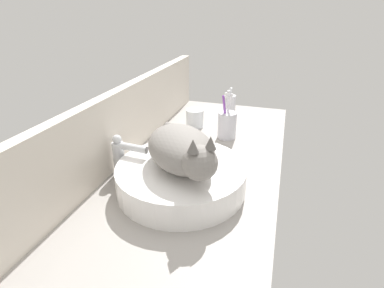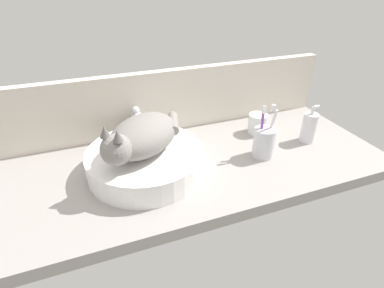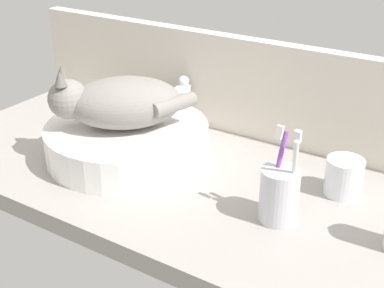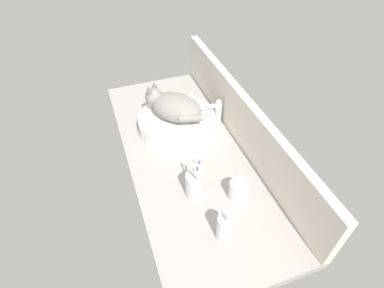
{
  "view_description": "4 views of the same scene",
  "coord_description": "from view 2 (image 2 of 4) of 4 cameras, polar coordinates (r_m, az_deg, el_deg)",
  "views": [
    {
      "loc": [
        -86.7,
        -24.73,
        49.45
      ],
      "look_at": [
        -4.35,
        0.88,
        8.19
      ],
      "focal_mm": 28.0,
      "sensor_mm": 36.0,
      "label": 1
    },
    {
      "loc": [
        -31.54,
        -78.95,
        57.2
      ],
      "look_at": [
        -2.52,
        -1.44,
        7.64
      ],
      "focal_mm": 28.0,
      "sensor_mm": 36.0,
      "label": 2
    },
    {
      "loc": [
        53.59,
        -84.42,
        56.68
      ],
      "look_at": [
        1.67,
        -2.88,
        9.21
      ],
      "focal_mm": 50.0,
      "sensor_mm": 36.0,
      "label": 3
    },
    {
      "loc": [
        90.47,
        -30.9,
        96.92
      ],
      "look_at": [
        2.1,
        0.72,
        7.04
      ],
      "focal_mm": 28.0,
      "sensor_mm": 36.0,
      "label": 4
    }
  ],
  "objects": [
    {
      "name": "ground_plane",
      "position": [
        1.04,
        1.03,
        -3.94
      ],
      "size": [
        128.35,
        54.79,
        4.0
      ],
      "primitive_type": "cube",
      "color": "#9E9993"
    },
    {
      "name": "backsplash_panel",
      "position": [
        1.18,
        -3.49,
        8.39
      ],
      "size": [
        128.35,
        3.6,
        24.1
      ],
      "primitive_type": "cube",
      "color": "silver",
      "rests_on": "ground_plane"
    },
    {
      "name": "sink_basin",
      "position": [
        0.96,
        -8.72,
        -3.27
      ],
      "size": [
        36.93,
        36.93,
        7.66
      ],
      "primitive_type": "cylinder",
      "color": "white",
      "rests_on": "ground_plane"
    },
    {
      "name": "cat",
      "position": [
        0.9,
        -9.68,
        1.35
      ],
      "size": [
        30.06,
        29.13,
        14.0
      ],
      "color": "gray",
      "rests_on": "sink_basin"
    },
    {
      "name": "faucet",
      "position": [
        1.12,
        -10.36,
        3.82
      ],
      "size": [
        3.71,
        11.86,
        13.6
      ],
      "color": "silver",
      "rests_on": "ground_plane"
    },
    {
      "name": "soap_dispenser",
      "position": [
        1.19,
        21.38,
        2.97
      ],
      "size": [
        5.35,
        5.35,
        14.37
      ],
      "color": "silver",
      "rests_on": "ground_plane"
    },
    {
      "name": "toothbrush_cup",
      "position": [
        1.05,
        13.53,
        0.4
      ],
      "size": [
        7.27,
        7.27,
        18.7
      ],
      "color": "silver",
      "rests_on": "ground_plane"
    },
    {
      "name": "water_glass",
      "position": [
        1.21,
        12.39,
        3.6
      ],
      "size": [
        7.53,
        7.53,
        7.68
      ],
      "color": "white",
      "rests_on": "ground_plane"
    }
  ]
}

